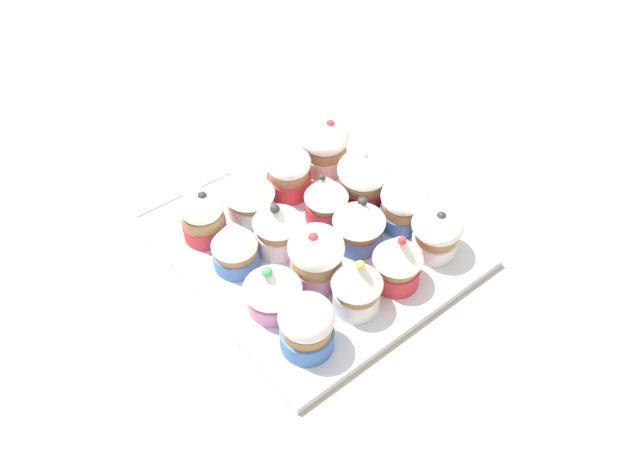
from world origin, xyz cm
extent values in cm
cube|color=#B2A899|center=(0.00, 0.00, -1.50)|extent=(180.00, 180.00, 3.00)
cube|color=silver|center=(0.00, 0.00, 0.60)|extent=(30.78, 30.78, 1.20)
cylinder|color=white|center=(-9.09, -10.03, 2.32)|extent=(5.44, 5.44, 2.25)
cylinder|color=#AD7F51|center=(-9.09, -10.03, 4.09)|extent=(4.82, 4.82, 1.29)
ellipsoid|color=white|center=(-9.09, -10.03, 5.71)|extent=(6.07, 6.07, 3.24)
sphere|color=#333338|center=(-9.23, -10.21, 7.16)|extent=(1.16, 1.16, 1.16)
cylinder|color=#477AC6|center=(-3.46, -10.08, 2.35)|extent=(5.55, 5.55, 2.30)
cylinder|color=#AD7F51|center=(-3.46, -10.08, 4.14)|extent=(5.23, 5.23, 1.28)
ellipsoid|color=white|center=(-3.46, -10.08, 5.88)|extent=(5.65, 5.65, 3.67)
cylinder|color=#D1333D|center=(2.71, -9.15, 2.53)|extent=(6.17, 6.17, 2.67)
cylinder|color=#AD7F51|center=(2.71, -9.15, 4.42)|extent=(5.79, 5.79, 1.11)
ellipsoid|color=white|center=(2.71, -9.15, 6.14)|extent=(6.67, 6.67, 3.87)
sphere|color=pink|center=(2.98, -9.43, 7.96)|extent=(0.77, 0.77, 0.77)
cylinder|color=white|center=(10.17, -8.96, 2.54)|extent=(5.90, 5.90, 2.68)
cylinder|color=#AD7F51|center=(10.17, -8.96, 4.59)|extent=(5.64, 5.64, 1.43)
ellipsoid|color=white|center=(10.17, -8.96, 6.58)|extent=(6.37, 6.37, 4.25)
sphere|color=red|center=(9.75, -9.54, 8.54)|extent=(1.13, 1.13, 1.13)
cylinder|color=#D1333D|center=(-9.61, -3.38, 2.55)|extent=(5.44, 5.44, 2.70)
cylinder|color=#AD7F51|center=(-9.61, -3.38, 4.58)|extent=(5.00, 5.00, 1.35)
cone|color=white|center=(-9.61, -3.38, 7.17)|extent=(5.73, 5.73, 3.85)
sphere|color=red|center=(-10.12, -3.12, 8.95)|extent=(0.99, 0.99, 0.99)
cylinder|color=#477AC6|center=(-2.44, -3.92, 2.41)|extent=(5.95, 5.95, 2.41)
cylinder|color=#AD7F51|center=(-2.44, -3.92, 4.25)|extent=(5.48, 5.48, 1.27)
cone|color=white|center=(-2.44, -3.92, 6.29)|extent=(6.32, 6.32, 2.81)
sphere|color=#333338|center=(-2.15, -4.51, 7.52)|extent=(1.17, 1.17, 1.17)
cylinder|color=#D1333D|center=(3.09, -3.49, 2.47)|extent=(5.25, 5.25, 2.54)
cylinder|color=#AD7F51|center=(3.09, -3.49, 4.26)|extent=(4.73, 4.73, 1.05)
cone|color=white|center=(3.09, -3.49, 6.47)|extent=(5.44, 5.44, 3.37)
sphere|color=#333338|center=(3.43, -3.12, 8.04)|extent=(0.77, 0.77, 0.77)
cylinder|color=#D1333D|center=(9.64, -2.76, 2.49)|extent=(5.65, 5.65, 2.58)
cylinder|color=#AD7F51|center=(9.64, -2.76, 4.43)|extent=(4.98, 4.98, 1.31)
ellipsoid|color=white|center=(9.64, -2.76, 6.05)|extent=(5.68, 5.68, 3.22)
cylinder|color=white|center=(-9.40, 2.45, 2.56)|extent=(5.29, 5.29, 2.72)
cylinder|color=#AD7F51|center=(-9.40, 2.45, 4.62)|extent=(4.83, 4.83, 1.39)
cone|color=white|center=(-9.40, 2.45, 7.20)|extent=(5.73, 5.73, 3.79)
sphere|color=#EAD64C|center=(-9.78, 2.54, 8.94)|extent=(1.02, 1.02, 1.02)
cylinder|color=pink|center=(-3.62, 3.48, 2.55)|extent=(5.89, 5.89, 2.70)
cylinder|color=#AD7F51|center=(-3.62, 3.48, 4.69)|extent=(5.55, 5.55, 1.59)
ellipsoid|color=white|center=(-3.62, 3.48, 6.74)|extent=(6.39, 6.39, 4.17)
sphere|color=red|center=(-3.62, 3.86, 8.65)|extent=(1.19, 1.19, 1.19)
cylinder|color=white|center=(3.05, 3.88, 2.59)|extent=(5.62, 5.62, 2.79)
cylinder|color=#AD7F51|center=(3.05, 3.88, 4.70)|extent=(5.19, 5.19, 1.44)
cone|color=white|center=(3.05, 3.88, 6.97)|extent=(5.82, 5.82, 3.10)
sphere|color=#333338|center=(2.67, 4.39, 8.36)|extent=(1.14, 1.14, 1.14)
cylinder|color=white|center=(9.62, 3.31, 2.31)|extent=(5.76, 5.76, 2.23)
cylinder|color=#AD7F51|center=(9.62, 3.31, 3.98)|extent=(5.38, 5.38, 1.11)
cone|color=white|center=(9.62, 3.31, 6.37)|extent=(6.33, 6.33, 3.68)
cylinder|color=#477AC6|center=(-9.96, 9.83, 2.51)|extent=(5.87, 5.87, 2.62)
cylinder|color=#AD7F51|center=(-9.96, 9.83, 4.42)|extent=(5.27, 5.27, 1.21)
ellipsoid|color=white|center=(-9.96, 9.83, 6.29)|extent=(5.96, 5.96, 4.21)
cylinder|color=pink|center=(-3.67, 9.64, 2.31)|extent=(5.88, 5.88, 2.23)
cylinder|color=#AD7F51|center=(-3.67, 9.64, 3.98)|extent=(5.19, 5.19, 1.10)
cone|color=white|center=(-3.67, 9.64, 6.35)|extent=(6.58, 6.58, 3.65)
sphere|color=#4CB266|center=(-3.79, 10.24, 8.00)|extent=(1.20, 1.20, 1.20)
cylinder|color=#477AC6|center=(3.85, 9.43, 2.35)|extent=(5.39, 5.39, 2.30)
cylinder|color=#AD7F51|center=(3.85, 9.43, 4.12)|extent=(5.04, 5.04, 1.24)
cone|color=white|center=(3.85, 9.43, 6.74)|extent=(5.42, 5.42, 3.99)
cylinder|color=#D1333D|center=(9.96, 9.77, 2.46)|extent=(5.27, 5.27, 2.53)
cylinder|color=#AD7F51|center=(9.96, 9.77, 4.52)|extent=(5.04, 5.04, 1.58)
ellipsoid|color=white|center=(9.96, 9.77, 6.24)|extent=(5.28, 5.28, 3.08)
sphere|color=#333338|center=(10.09, 9.34, 7.60)|extent=(1.16, 1.16, 1.16)
cube|color=white|center=(24.88, 7.37, 0.30)|extent=(13.66, 14.46, 0.60)
camera|label=1|loc=(-43.63, 35.28, 68.04)|focal=40.79mm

